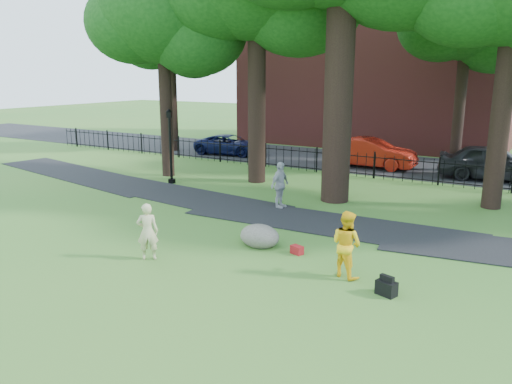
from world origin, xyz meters
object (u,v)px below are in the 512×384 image
Objects in this scene: man at (346,244)px; lamppost at (170,147)px; woman at (148,232)px; boulder at (260,234)px; red_sedan at (370,153)px.

lamppost is at bearing -9.70° from man.
woman is 1.30× the size of boulder.
woman is at bearing -130.04° from boulder.
boulder is 9.60m from lamppost.
red_sedan reaches higher than boulder.
woman is 0.33× the size of red_sedan.
man is (5.06, 1.63, 0.06)m from woman.
red_sedan is at bearing -53.96° from man.
man reaches higher than boulder.
man is 0.50× the size of lamppost.
boulder is 13.91m from red_sedan.
boulder is at bearing 4.39° from man.
boulder is 0.36× the size of lamppost.
man is 0.35× the size of red_sedan.
man is at bearing -53.94° from lamppost.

